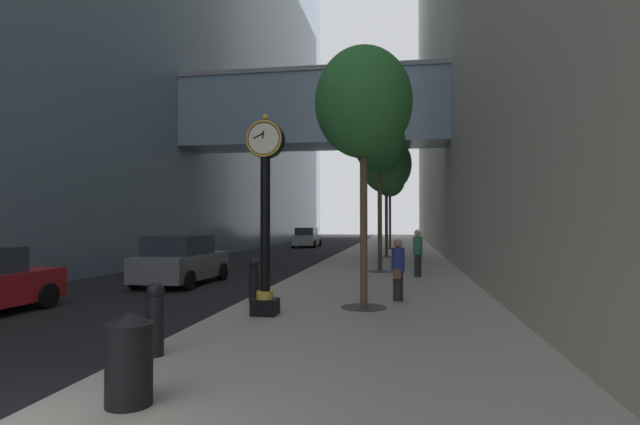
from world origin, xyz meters
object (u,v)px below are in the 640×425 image
object	(u,v)px
street_tree_near	(364,104)
street_tree_mid_far	(386,165)
bollard_third	(254,279)
pedestrian_by_clock	(418,252)
street_clock	(265,204)
pedestrian_walking	(398,268)
street_tree_mid_near	(380,145)
car_silver_near	(307,238)
bollard_nearest	(155,317)
street_tree_far	(390,180)
car_grey_far	(181,261)
trash_bin	(129,357)

from	to	relation	value
street_tree_near	street_tree_mid_far	world-z (taller)	street_tree_mid_far
bollard_third	pedestrian_by_clock	world-z (taller)	pedestrian_by_clock
street_clock	pedestrian_walking	world-z (taller)	street_clock
street_tree_mid_near	car_silver_near	bearing A→B (deg)	108.49
street_tree_mid_near	pedestrian_walking	xyz separation A→B (m)	(0.80, -7.61, -4.43)
street_clock	bollard_third	bearing A→B (deg)	114.62
bollard_nearest	street_tree_far	xyz separation A→B (m)	(2.85, 31.18, 4.67)
car_grey_far	street_tree_mid_near	bearing A→B (deg)	32.19
street_tree_near	car_grey_far	bearing A→B (deg)	146.28
bollard_nearest	street_tree_far	world-z (taller)	street_tree_far
street_tree_far	car_grey_far	xyz separation A→B (m)	(-6.77, -21.84, -4.57)
street_clock	bollard_nearest	size ratio (longest dim) A/B	3.96
car_grey_far	car_silver_near	bearing A→B (deg)	91.08
car_silver_near	trash_bin	bearing A→B (deg)	-82.16
bollard_third	street_tree_mid_far	bearing A→B (deg)	80.60
bollard_third	street_tree_near	size ratio (longest dim) A/B	0.18
street_clock	pedestrian_walking	distance (m)	4.13
pedestrian_by_clock	pedestrian_walking	bearing A→B (deg)	-96.66
street_tree_mid_far	car_silver_near	world-z (taller)	street_tree_mid_far
pedestrian_by_clock	street_tree_mid_near	bearing A→B (deg)	130.72
street_clock	street_tree_near	bearing A→B (deg)	31.39
bollard_third	pedestrian_by_clock	xyz separation A→B (m)	(4.34, 6.69, 0.35)
trash_bin	street_clock	bearing A→B (deg)	89.66
bollard_third	car_silver_near	bearing A→B (deg)	98.34
car_grey_far	street_tree_far	bearing A→B (deg)	72.77
trash_bin	pedestrian_by_clock	bearing A→B (deg)	75.36
trash_bin	pedestrian_walking	distance (m)	8.50
street_clock	pedestrian_by_clock	distance (m)	9.20
bollard_nearest	street_tree_mid_far	xyz separation A→B (m)	(2.85, 22.40, 4.85)
street_tree_mid_far	car_grey_far	size ratio (longest dim) A/B	1.69
car_grey_far	trash_bin	bearing A→B (deg)	-67.68
street_clock	bollard_nearest	world-z (taller)	street_clock
street_tree_mid_near	street_tree_near	bearing A→B (deg)	-90.00
street_tree_near	car_silver_near	bearing A→B (deg)	103.39
pedestrian_walking	car_grey_far	world-z (taller)	pedestrian_walking
bollard_third	car_silver_near	world-z (taller)	car_silver_near
trash_bin	pedestrian_walking	xyz separation A→B (m)	(2.93, 7.98, 0.31)
street_clock	street_tree_mid_near	bearing A→B (deg)	78.24
street_tree_near	bollard_nearest	bearing A→B (deg)	-120.55
street_tree_mid_far	pedestrian_by_clock	bearing A→B (deg)	-81.94
street_tree_near	street_tree_mid_near	bearing A→B (deg)	90.00
trash_bin	street_tree_near	bearing A→B (deg)	72.62
bollard_nearest	street_tree_near	distance (m)	7.08
street_tree_mid_far	bollard_nearest	bearing A→B (deg)	-97.25
trash_bin	bollard_nearest	bearing A→B (deg)	110.06
bollard_third	car_silver_near	distance (m)	30.48
street_clock	street_tree_far	xyz separation A→B (m)	(2.10, 27.64, 2.81)
street_tree_far	pedestrian_walking	size ratio (longest dim) A/B	4.11
bollard_nearest	street_tree_near	size ratio (longest dim) A/B	0.18
bollard_third	street_tree_near	world-z (taller)	street_tree_near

